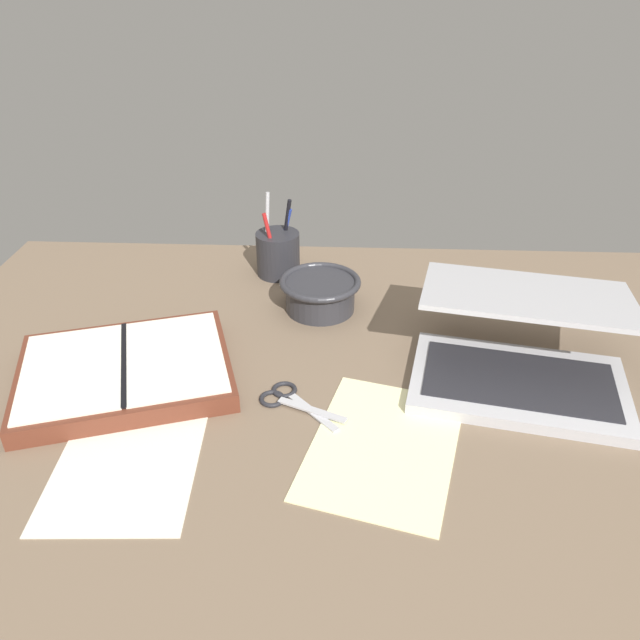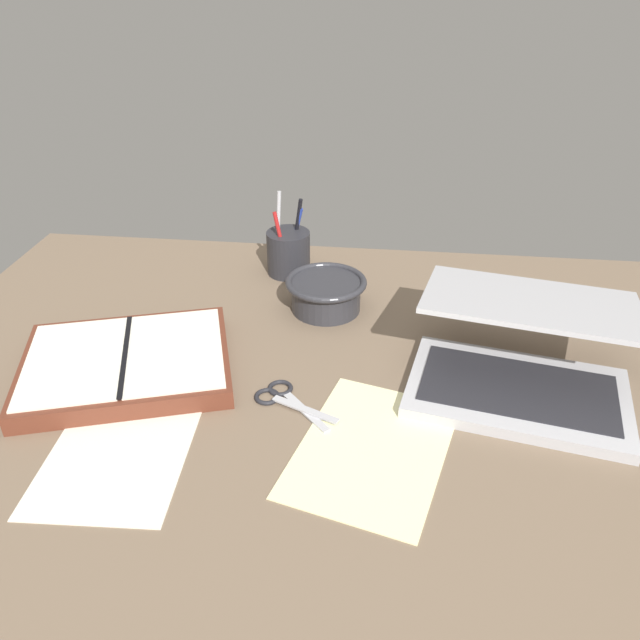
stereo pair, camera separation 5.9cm
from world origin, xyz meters
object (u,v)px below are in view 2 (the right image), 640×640
Objects in this scene: laptop at (522,360)px; scissors at (282,397)px; planner at (127,363)px; bowl at (326,293)px; pen_cup at (288,252)px.

laptop reaches higher than scissors.
bowl is at bearing 21.05° from planner.
laptop is 2.78× the size of scissors.
pen_cup is 42.92cm from planner.
planner is at bearing -153.26° from scissors.
scissors is (25.61, -4.04, -1.33)cm from planner.
planner is at bearing -117.93° from pen_cup.
pen_cup is (-41.22, 34.54, -0.14)cm from laptop.
bowl is (-31.96, 20.21, -1.29)cm from laptop.
pen_cup reaches higher than scissors.
scissors is at bearing -26.64° from planner.
planner is at bearing -141.28° from bowl.
pen_cup is (-9.26, 14.32, 1.15)cm from bowl.
bowl is 0.39× the size of planner.
planner is at bearing -165.79° from laptop.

